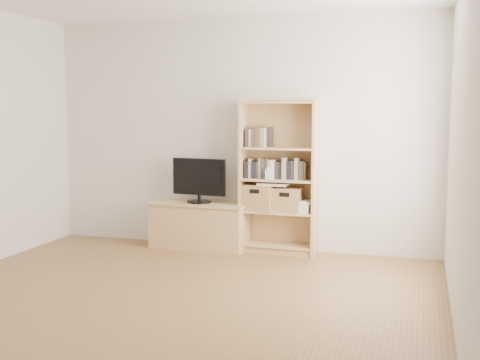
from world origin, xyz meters
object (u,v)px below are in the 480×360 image
at_px(tv_stand, 199,226).
at_px(bookshelf, 278,177).
at_px(television, 199,181).
at_px(basket_right, 287,199).
at_px(basket_left, 259,197).
at_px(laptop, 274,184).
at_px(baby_monitor, 268,174).

relative_size(tv_stand, bookshelf, 0.65).
bearing_deg(television, basket_right, 9.03).
bearing_deg(tv_stand, television, 0.00).
distance_m(tv_stand, bookshelf, 1.09).
distance_m(basket_left, laptop, 0.24).
relative_size(basket_left, basket_right, 1.09).
relative_size(baby_monitor, basket_left, 0.32).
xyz_separation_m(baby_monitor, basket_right, (0.20, 0.09, -0.28)).
height_order(basket_left, laptop, laptop).
xyz_separation_m(tv_stand, baby_monitor, (0.82, -0.04, 0.63)).
bearing_deg(basket_right, tv_stand, -175.27).
bearing_deg(bookshelf, tv_stand, -175.57).
height_order(television, basket_right, television).
bearing_deg(television, baby_monitor, 3.69).
relative_size(television, basket_right, 2.02).
xyz_separation_m(tv_stand, bookshelf, (0.91, 0.06, 0.59)).
bearing_deg(television, basket_left, 10.80).
height_order(tv_stand, laptop, laptop).
bearing_deg(baby_monitor, basket_right, 26.58).
bearing_deg(basket_left, baby_monitor, -31.40).
bearing_deg(baby_monitor, bookshelf, 47.24).
height_order(tv_stand, bookshelf, bookshelf).
xyz_separation_m(tv_stand, basket_left, (0.69, 0.06, 0.36)).
xyz_separation_m(baby_monitor, basket_left, (-0.13, 0.09, -0.27)).
relative_size(baby_monitor, basket_right, 0.35).
height_order(bookshelf, laptop, bookshelf).
height_order(baby_monitor, basket_right, baby_monitor).
height_order(basket_right, laptop, laptop).
bearing_deg(basket_left, basket_right, 2.76).
xyz_separation_m(baby_monitor, laptop, (0.05, 0.07, -0.11)).
bearing_deg(laptop, television, -174.23).
distance_m(bookshelf, laptop, 0.09).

